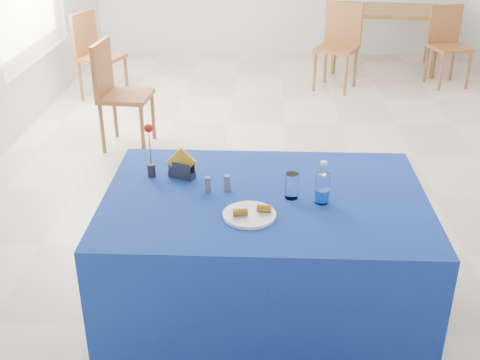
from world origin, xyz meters
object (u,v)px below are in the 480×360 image
blue_table (264,260)px  chair_win_a (116,87)px  chair_bg_right (447,40)px  water_bottle (322,189)px  oak_table (386,15)px  chair_win_b (94,50)px  plate (249,215)px  chair_bg_left (340,40)px

blue_table → chair_win_a: bearing=118.9°
blue_table → chair_bg_right: 4.87m
water_bottle → oak_table: 5.23m
blue_table → oak_table: 5.25m
blue_table → chair_win_b: size_ratio=1.72×
plate → oak_table: bearing=73.5°
chair_win_a → chair_win_b: chair_win_a is taller
water_bottle → chair_bg_right: size_ratio=0.24×
oak_table → chair_win_b: size_ratio=1.55×
water_bottle → blue_table: bearing=168.0°
oak_table → chair_win_a: bearing=-136.5°
plate → chair_bg_right: size_ratio=0.28×
oak_table → chair_bg_left: bearing=-128.5°
water_bottle → oak_table: (1.21, 5.08, -0.15)m
chair_bg_right → chair_win_a: (-3.40, -2.02, 0.02)m
chair_bg_right → chair_win_a: 3.96m
oak_table → chair_bg_right: bearing=-45.7°
plate → chair_bg_right: chair_bg_right is taller
water_bottle → chair_bg_right: water_bottle is taller
water_bottle → chair_win_a: water_bottle is taller
chair_bg_left → chair_win_b: 2.73m
plate → water_bottle: size_ratio=1.16×
plate → oak_table: plate is taller
chair_win_a → oak_table: bearing=-41.6°
chair_win_b → chair_bg_right: bearing=-61.2°
chair_bg_left → chair_win_b: bearing=-145.3°
blue_table → chair_bg_left: 4.30m
chair_bg_left → chair_win_a: size_ratio=1.01×
plate → chair_bg_left: chair_bg_left is taller
chair_bg_left → chair_bg_right: chair_bg_left is taller
chair_win_a → chair_win_b: 1.44m
blue_table → chair_bg_right: bearing=64.5°
chair_bg_left → chair_win_a: bearing=-115.4°
water_bottle → chair_bg_left: bearing=82.5°
plate → chair_bg_right: bearing=64.8°
chair_bg_right → plate: bearing=-130.3°
oak_table → chair_win_a: 3.85m
chair_win_a → chair_bg_right: bearing=-54.5°
oak_table → blue_table: bearing=-106.4°
plate → chair_bg_left: (0.91, 4.42, -0.22)m
blue_table → chair_bg_left: size_ratio=1.68×
plate → water_bottle: water_bottle is taller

